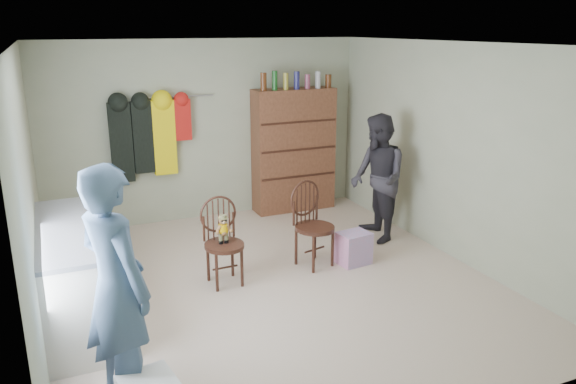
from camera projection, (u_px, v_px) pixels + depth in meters
name	position (u px, v px, depth m)	size (l,w,h in m)	color
ground_plane	(274.00, 284.00, 6.02)	(5.00, 5.00, 0.00)	beige
room_walls	(254.00, 131.00, 6.03)	(5.00, 5.00, 5.00)	#ACB194
counter	(77.00, 275.00, 5.14)	(0.64, 1.86, 0.94)	silver
chair_front	(222.00, 236.00, 5.93)	(0.43, 0.43, 0.94)	#3F2016
chair_far	(311.00, 221.00, 6.39)	(0.54, 0.54, 0.99)	#3F2016
striped_bag	(354.00, 248.00, 6.50)	(0.36, 0.28, 0.38)	pink
person_left	(116.00, 288.00, 3.93)	(0.66, 0.43, 1.80)	#445D7E
person_right	(378.00, 178.00, 7.07)	(0.79, 0.62, 1.62)	#2D2B33
dresser	(294.00, 150.00, 8.25)	(1.20, 0.39, 2.07)	brown
coat_rack	(148.00, 137.00, 7.44)	(1.42, 0.12, 1.09)	#99999E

